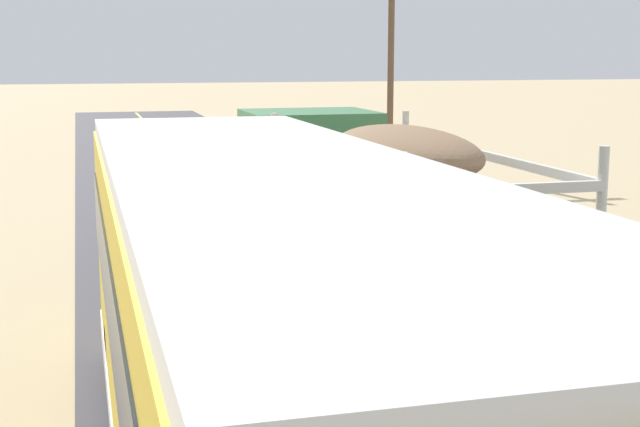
% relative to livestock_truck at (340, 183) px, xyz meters
% --- Properties ---
extents(livestock_truck, '(2.53, 9.70, 3.02)m').
position_rel_livestock_truck_xyz_m(livestock_truck, '(0.00, 0.00, 0.00)').
color(livestock_truck, '#3F7F4C').
rests_on(livestock_truck, road_surface).
extents(bus, '(2.54, 10.00, 3.21)m').
position_rel_livestock_truck_xyz_m(bus, '(-2.99, -8.35, -0.04)').
color(bus, gold).
rests_on(bus, road_surface).
extents(power_pole_mid, '(2.20, 0.24, 8.33)m').
position_rel_livestock_truck_xyz_m(power_pole_mid, '(6.98, 17.15, 2.67)').
color(power_pole_mid, brown).
rests_on(power_pole_mid, ground).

